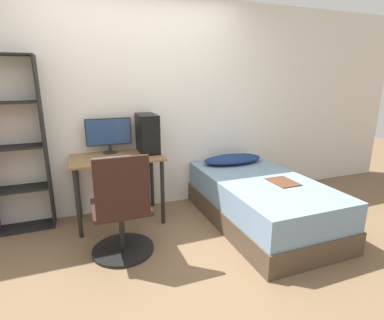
{
  "coord_description": "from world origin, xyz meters",
  "views": [
    {
      "loc": [
        -0.68,
        -2.16,
        1.59
      ],
      "look_at": [
        0.41,
        0.69,
        0.75
      ],
      "focal_mm": 28.0,
      "sensor_mm": 36.0,
      "label": 1
    }
  ],
  "objects": [
    {
      "name": "pc_tower",
      "position": [
        0.05,
        1.17,
        0.98
      ],
      "size": [
        0.2,
        0.4,
        0.44
      ],
      "color": "black",
      "rests_on": "desk"
    },
    {
      "name": "wall_back",
      "position": [
        0.0,
        1.42,
        1.25
      ],
      "size": [
        8.0,
        0.05,
        2.5
      ],
      "color": "silver",
      "rests_on": "ground_plane"
    },
    {
      "name": "pillow",
      "position": [
        1.14,
        1.13,
        0.58
      ],
      "size": [
        0.79,
        0.36,
        0.11
      ],
      "color": "navy",
      "rests_on": "bed"
    },
    {
      "name": "ground_plane",
      "position": [
        0.0,
        0.0,
        0.0
      ],
      "size": [
        14.0,
        14.0,
        0.0
      ],
      "primitive_type": "plane",
      "color": "brown"
    },
    {
      "name": "desk",
      "position": [
        -0.32,
        1.09,
        0.63
      ],
      "size": [
        0.98,
        0.6,
        0.76
      ],
      "color": "brown",
      "rests_on": "ground_plane"
    },
    {
      "name": "monitor",
      "position": [
        -0.37,
        1.29,
        0.98
      ],
      "size": [
        0.51,
        0.17,
        0.4
      ],
      "color": "black",
      "rests_on": "desk"
    },
    {
      "name": "bed",
      "position": [
        1.14,
        0.47,
        0.26
      ],
      "size": [
        1.04,
        1.85,
        0.52
      ],
      "color": "#4C3D2D",
      "rests_on": "ground_plane"
    },
    {
      "name": "office_chair",
      "position": [
        -0.39,
        0.36,
        0.37
      ],
      "size": [
        0.58,
        0.58,
        0.98
      ],
      "color": "black",
      "rests_on": "ground_plane"
    },
    {
      "name": "magazine",
      "position": [
        1.29,
        0.29,
        0.53
      ],
      "size": [
        0.24,
        0.32,
        0.01
      ],
      "color": "#56331E",
      "rests_on": "bed"
    },
    {
      "name": "bookshelf",
      "position": [
        -1.43,
        1.26,
        0.88
      ],
      "size": [
        0.65,
        0.26,
        1.82
      ],
      "color": "black",
      "rests_on": "ground_plane"
    },
    {
      "name": "keyboard",
      "position": [
        -0.39,
        0.97,
        0.77
      ],
      "size": [
        0.4,
        0.12,
        0.02
      ],
      "color": "silver",
      "rests_on": "desk"
    }
  ]
}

